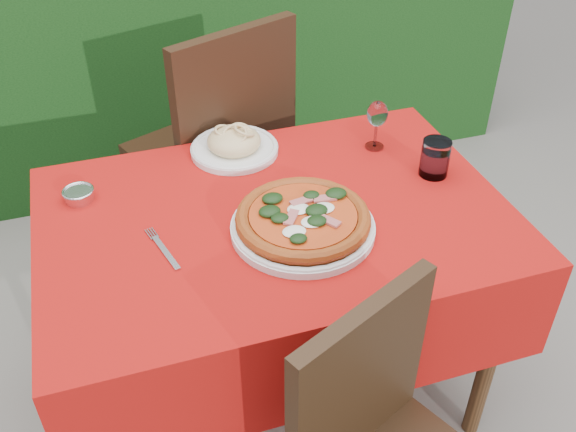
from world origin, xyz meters
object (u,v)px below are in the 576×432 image
object	(u,v)px
fork	(166,253)
steel_ramekin	(79,195)
water_glass	(435,160)
pasta_plate	(234,144)
pizza_plate	(303,221)
wine_glass	(377,116)
chair_far	(220,142)

from	to	relation	value
fork	steel_ramekin	size ratio (longest dim) A/B	2.49
water_glass	steel_ramekin	distance (m)	1.01
pasta_plate	steel_ramekin	distance (m)	0.48
pasta_plate	fork	world-z (taller)	pasta_plate
pizza_plate	fork	xyz separation A→B (m)	(-0.35, 0.02, -0.03)
pasta_plate	wine_glass	size ratio (longest dim) A/B	1.70
pizza_plate	pasta_plate	size ratio (longest dim) A/B	1.56
steel_ramekin	wine_glass	bearing A→B (deg)	0.25
pizza_plate	fork	distance (m)	0.36
chair_far	pizza_plate	xyz separation A→B (m)	(0.06, -0.74, 0.18)
pizza_plate	steel_ramekin	xyz separation A→B (m)	(-0.54, 0.32, -0.02)
wine_glass	water_glass	bearing A→B (deg)	-62.16
pasta_plate	wine_glass	world-z (taller)	wine_glass
pizza_plate	pasta_plate	xyz separation A→B (m)	(-0.07, 0.43, -0.00)
steel_ramekin	pizza_plate	bearing A→B (deg)	-30.68
fork	wine_glass	bearing A→B (deg)	9.38
water_glass	steel_ramekin	bearing A→B (deg)	169.34
fork	pizza_plate	bearing A→B (deg)	-17.34
pasta_plate	water_glass	xyz separation A→B (m)	(0.52, -0.30, 0.02)
pasta_plate	pizza_plate	bearing A→B (deg)	-80.48
wine_glass	chair_far	bearing A→B (deg)	134.08
chair_far	pasta_plate	xyz separation A→B (m)	(-0.02, -0.31, 0.17)
water_glass	fork	distance (m)	0.81
water_glass	pizza_plate	bearing A→B (deg)	-163.28
chair_far	water_glass	distance (m)	0.82
pasta_plate	steel_ramekin	world-z (taller)	pasta_plate
chair_far	pasta_plate	bearing A→B (deg)	64.35
wine_glass	pasta_plate	bearing A→B (deg)	165.75
chair_far	wine_glass	world-z (taller)	chair_far
pasta_plate	steel_ramekin	bearing A→B (deg)	-166.72
pizza_plate	fork	world-z (taller)	pizza_plate
pasta_plate	chair_far	bearing A→B (deg)	86.93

